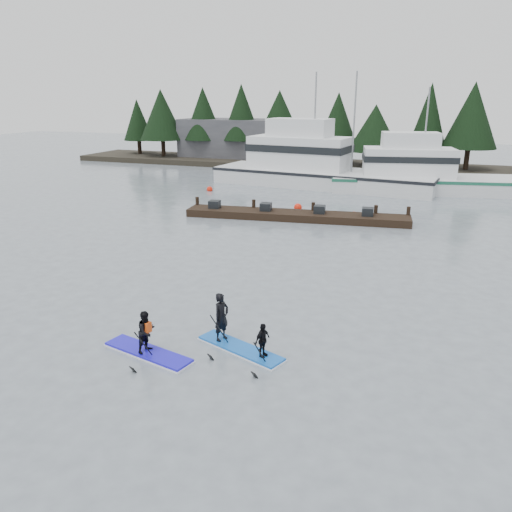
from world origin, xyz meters
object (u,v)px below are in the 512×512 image
(fishing_boat_medium, at_px, (424,183))
(paddleboard_duo, at_px, (236,332))
(fishing_boat_large, at_px, (317,176))
(floating_dock, at_px, (296,216))
(paddleboard_solo, at_px, (147,339))

(fishing_boat_medium, bearing_deg, paddleboard_duo, -109.46)
(fishing_boat_large, xyz_separation_m, paddleboard_duo, (4.79, -30.43, -0.25))
(floating_dock, relative_size, paddleboard_solo, 4.53)
(fishing_boat_large, bearing_deg, paddleboard_solo, -79.32)
(fishing_boat_large, height_order, fishing_boat_medium, fishing_boat_large)
(paddleboard_duo, bearing_deg, paddleboard_solo, -132.29)
(floating_dock, bearing_deg, paddleboard_solo, -95.58)
(floating_dock, bearing_deg, fishing_boat_large, 90.63)
(fishing_boat_large, height_order, paddleboard_duo, fishing_boat_large)
(fishing_boat_large, height_order, paddleboard_solo, fishing_boat_large)
(fishing_boat_large, xyz_separation_m, paddleboard_solo, (2.34, -31.71, -0.32))
(paddleboard_solo, bearing_deg, paddleboard_duo, 40.56)
(floating_dock, xyz_separation_m, paddleboard_duo, (2.99, -17.40, 0.34))
(floating_dock, height_order, paddleboard_solo, paddleboard_solo)
(paddleboard_solo, bearing_deg, fishing_boat_medium, 90.94)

